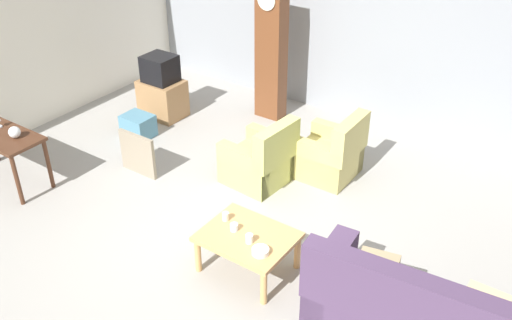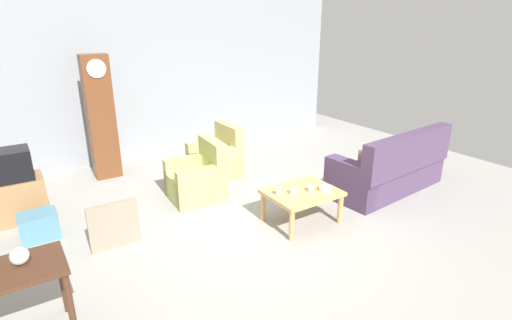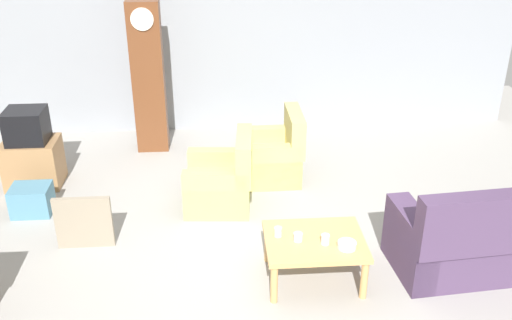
# 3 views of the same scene
# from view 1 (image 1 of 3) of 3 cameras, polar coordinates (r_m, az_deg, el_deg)

# --- Properties ---
(ground_plane) EXTENTS (10.40, 10.40, 0.00)m
(ground_plane) POSITION_cam_1_polar(r_m,az_deg,el_deg) (6.80, -2.30, -7.32)
(ground_plane) COLOR #999691
(garage_door_wall) EXTENTS (8.40, 0.16, 3.20)m
(garage_door_wall) POSITION_cam_1_polar(r_m,az_deg,el_deg) (8.85, 11.90, 13.34)
(garage_door_wall) COLOR gray
(garage_door_wall) RESTS_ON ground_plane
(pegboard_wall_left) EXTENTS (0.12, 6.40, 2.88)m
(pegboard_wall_left) POSITION_cam_1_polar(r_m,az_deg,el_deg) (9.19, -22.84, 11.16)
(pegboard_wall_left) COLOR silver
(pegboard_wall_left) RESTS_ON ground_plane
(couch_floral) EXTENTS (2.17, 1.06, 1.04)m
(couch_floral) POSITION_cam_1_polar(r_m,az_deg,el_deg) (5.55, 16.23, -14.83)
(couch_floral) COLOR #4C3856
(couch_floral) RESTS_ON ground_plane
(armchair_olive_near) EXTENTS (0.85, 0.82, 0.92)m
(armchair_olive_near) POSITION_cam_1_polar(r_m,az_deg,el_deg) (7.53, 0.41, -0.17)
(armchair_olive_near) COLOR #B7BC66
(armchair_olive_near) RESTS_ON ground_plane
(armchair_olive_far) EXTENTS (0.80, 0.77, 0.92)m
(armchair_olive_far) POSITION_cam_1_polar(r_m,az_deg,el_deg) (7.74, 7.41, 0.45)
(armchair_olive_far) COLOR tan
(armchair_olive_far) RESTS_ON ground_plane
(coffee_table_wood) EXTENTS (0.96, 0.76, 0.46)m
(coffee_table_wood) POSITION_cam_1_polar(r_m,az_deg,el_deg) (6.07, -0.83, -8.01)
(coffee_table_wood) COLOR tan
(coffee_table_wood) RESTS_ON ground_plane
(grandfather_clock) EXTENTS (0.44, 0.30, 2.14)m
(grandfather_clock) POSITION_cam_1_polar(r_m,az_deg,el_deg) (8.97, 1.53, 10.68)
(grandfather_clock) COLOR brown
(grandfather_clock) RESTS_ON ground_plane
(tv_stand_cabinet) EXTENTS (0.68, 0.52, 0.61)m
(tv_stand_cabinet) POSITION_cam_1_polar(r_m,az_deg,el_deg) (9.38, -9.31, 6.10)
(tv_stand_cabinet) COLOR #997047
(tv_stand_cabinet) RESTS_ON ground_plane
(tv_crt) EXTENTS (0.48, 0.44, 0.42)m
(tv_crt) POSITION_cam_1_polar(r_m,az_deg,el_deg) (9.18, -9.59, 8.99)
(tv_crt) COLOR black
(tv_crt) RESTS_ON tv_stand_cabinet
(framed_picture_leaning) EXTENTS (0.60, 0.05, 0.60)m
(framed_picture_leaning) POSITION_cam_1_polar(r_m,az_deg,el_deg) (7.88, -11.74, 0.59)
(framed_picture_leaning) COLOR gray
(framed_picture_leaning) RESTS_ON ground_plane
(storage_box_blue) EXTENTS (0.45, 0.37, 0.34)m
(storage_box_blue) POSITION_cam_1_polar(r_m,az_deg,el_deg) (8.89, -11.69, 3.38)
(storage_box_blue) COLOR teal
(storage_box_blue) RESTS_ON ground_plane
(glass_dome_cloche) EXTENTS (0.15, 0.15, 0.15)m
(glass_dome_cloche) POSITION_cam_1_polar(r_m,az_deg,el_deg) (7.78, -23.00, 2.58)
(glass_dome_cloche) COLOR silver
(glass_dome_cloche) RESTS_ON console_table_dark
(cup_white_porcelain) EXTENTS (0.08, 0.08, 0.10)m
(cup_white_porcelain) POSITION_cam_1_polar(r_m,az_deg,el_deg) (5.91, -0.67, -7.86)
(cup_white_porcelain) COLOR white
(cup_white_porcelain) RESTS_ON coffee_table_wood
(cup_blue_rimmed) EXTENTS (0.09, 0.09, 0.08)m
(cup_blue_rimmed) POSITION_cam_1_polar(r_m,az_deg,el_deg) (6.07, -2.20, -6.72)
(cup_blue_rimmed) COLOR silver
(cup_blue_rimmed) RESTS_ON coffee_table_wood
(cup_cream_tall) EXTENTS (0.08, 0.08, 0.09)m
(cup_cream_tall) POSITION_cam_1_polar(r_m,az_deg,el_deg) (6.22, -3.06, -5.64)
(cup_cream_tall) COLOR beige
(cup_cream_tall) RESTS_ON coffee_table_wood
(bowl_white_stacked) EXTENTS (0.18, 0.18, 0.06)m
(bowl_white_stacked) POSITION_cam_1_polar(r_m,az_deg,el_deg) (5.79, 0.45, -9.10)
(bowl_white_stacked) COLOR white
(bowl_white_stacked) RESTS_ON coffee_table_wood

